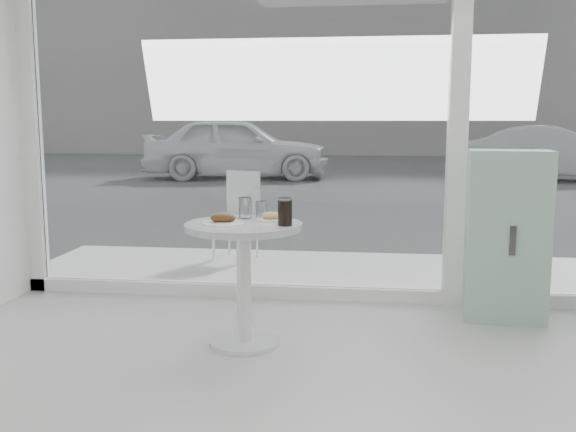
# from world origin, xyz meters

# --- Properties ---
(storefront) EXTENTS (5.00, 0.14, 3.00)m
(storefront) POSITION_xyz_m (0.07, 3.00, 1.71)
(storefront) COLOR white
(storefront) RESTS_ON ground
(main_table) EXTENTS (0.72, 0.72, 0.77)m
(main_table) POSITION_xyz_m (-0.50, 1.90, 0.55)
(main_table) COLOR white
(main_table) RESTS_ON ground
(patio_deck) EXTENTS (5.60, 1.60, 0.05)m
(patio_deck) POSITION_xyz_m (0.00, 3.80, 0.03)
(patio_deck) COLOR silver
(patio_deck) RESTS_ON ground
(street) EXTENTS (40.00, 24.00, 0.00)m
(street) POSITION_xyz_m (0.00, 16.00, -0.00)
(street) COLOR #343434
(street) RESTS_ON ground
(far_building) EXTENTS (40.00, 2.00, 8.00)m
(far_building) POSITION_xyz_m (0.00, 25.00, 4.00)
(far_building) COLOR gray
(far_building) RESTS_ON ground
(mint_cabinet) EXTENTS (0.58, 0.42, 1.19)m
(mint_cabinet) POSITION_xyz_m (1.22, 2.66, 0.60)
(mint_cabinet) COLOR #87AC9A
(mint_cabinet) RESTS_ON ground
(patio_chair) EXTENTS (0.46, 0.46, 0.85)m
(patio_chair) POSITION_xyz_m (-1.01, 4.20, 0.53)
(patio_chair) COLOR white
(patio_chair) RESTS_ON patio_deck
(car_white) EXTENTS (4.58, 2.28, 1.50)m
(car_white) POSITION_xyz_m (-2.92, 13.35, 0.75)
(car_white) COLOR white
(car_white) RESTS_ON street
(car_silver) EXTENTS (4.08, 2.06, 1.28)m
(car_silver) POSITION_xyz_m (4.47, 13.69, 0.64)
(car_silver) COLOR #989A9F
(car_silver) RESTS_ON street
(plate_fritter) EXTENTS (0.25, 0.25, 0.07)m
(plate_fritter) POSITION_xyz_m (-0.61, 1.85, 0.80)
(plate_fritter) COLOR white
(plate_fritter) RESTS_ON main_table
(plate_donut) EXTENTS (0.20, 0.20, 0.05)m
(plate_donut) POSITION_xyz_m (-0.35, 2.02, 0.79)
(plate_donut) COLOR white
(plate_donut) RESTS_ON main_table
(water_tumbler_a) EXTENTS (0.08, 0.08, 0.13)m
(water_tumbler_a) POSITION_xyz_m (-0.53, 2.11, 0.83)
(water_tumbler_a) COLOR white
(water_tumbler_a) RESTS_ON main_table
(water_tumbler_b) EXTENTS (0.07, 0.07, 0.11)m
(water_tumbler_b) POSITION_xyz_m (-0.42, 2.10, 0.82)
(water_tumbler_b) COLOR white
(water_tumbler_b) RESTS_ON main_table
(cola_glass) EXTENTS (0.09, 0.09, 0.17)m
(cola_glass) POSITION_xyz_m (-0.24, 1.85, 0.85)
(cola_glass) COLOR white
(cola_glass) RESTS_ON main_table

